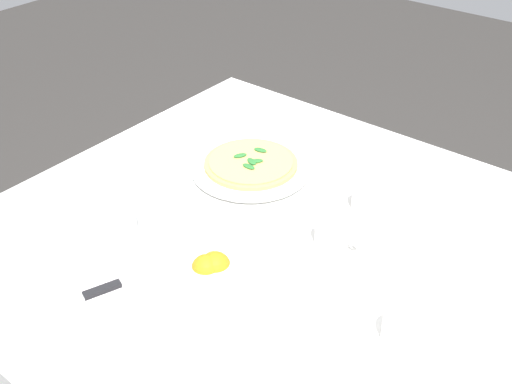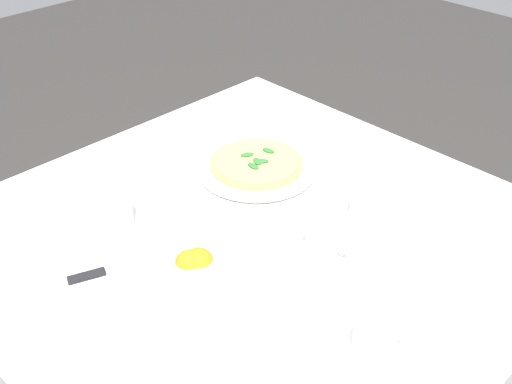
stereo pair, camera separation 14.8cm
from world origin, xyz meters
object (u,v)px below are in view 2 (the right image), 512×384
Objects in this scene: pizza_plate at (257,167)px; water_glass_right_edge at (117,210)px; dinner_knife at (61,283)px; citrus_bowl at (198,265)px; coffee_cup_near_left at (323,240)px; napkin_folded at (64,288)px; coffee_cup_back_corner at (367,208)px; coffee_cup_far_right at (375,342)px; pizza at (257,163)px.

pizza_plate is 0.39m from water_glass_right_edge.
citrus_bowl is at bearing 166.99° from dinner_knife.
citrus_bowl is at bearing -28.28° from coffee_cup_near_left.
napkin_folded reaches higher than pizza_plate.
coffee_cup_back_corner is 0.56m from water_glass_right_edge.
water_glass_right_edge is (0.42, -0.38, 0.02)m from coffee_cup_back_corner.
water_glass_right_edge is 0.25m from citrus_bowl.
coffee_cup_back_corner is at bearing 162.98° from citrus_bowl.
coffee_cup_near_left reaches higher than coffee_cup_back_corner.
coffee_cup_near_left is at bearing 124.26° from water_glass_right_edge.
coffee_cup_near_left is at bearing 69.05° from pizza_plate.
coffee_cup_far_right reaches higher than dinner_knife.
napkin_folded is at bearing 26.82° from water_glass_right_edge.
coffee_cup_near_left reaches higher than dinner_knife.
pizza_plate is 0.01m from pizza.
water_glass_right_edge reaches higher than pizza_plate.
pizza_plate is 2.37× the size of coffee_cup_far_right.
coffee_cup_near_left reaches higher than pizza_plate.
citrus_bowl is (-0.02, 0.25, -0.02)m from water_glass_right_edge.
coffee_cup_back_corner is (-0.04, 0.32, 0.02)m from pizza_plate.
coffee_cup_far_right is 0.64m from water_glass_right_edge.
coffee_cup_near_left reaches higher than citrus_bowl.
coffee_cup_near_left is at bearing 169.91° from dinner_knife.
pizza is at bearing -154.34° from dinner_knife.
water_glass_right_edge is at bearing -41.68° from coffee_cup_back_corner.
pizza is 1.85× the size of coffee_cup_far_right.
coffee_cup_back_corner is at bearing 173.72° from napkin_folded.
dinner_knife is at bearing -34.10° from citrus_bowl.
napkin_folded is at bearing 4.69° from pizza_plate.
coffee_cup_back_corner is 0.98× the size of coffee_cup_near_left.
water_glass_right_edge reaches higher than citrus_bowl.
coffee_cup_back_corner is at bearing 177.40° from dinner_knife.
dinner_knife is (0.31, -0.53, -0.00)m from coffee_cup_far_right.
napkin_folded is (0.46, -0.28, -0.02)m from coffee_cup_near_left.
water_glass_right_edge is 0.55× the size of dinner_knife.
dinner_knife is at bearing -31.18° from coffee_cup_near_left.
dinner_knife is (0.46, -0.28, -0.01)m from coffee_cup_near_left.
citrus_bowl reaches higher than pizza.
dinner_knife is at bearing 26.29° from water_glass_right_edge.
coffee_cup_far_right reaches higher than pizza_plate.
pizza_plate is 0.64m from coffee_cup_far_right.
pizza_plate is at bearing -115.69° from coffee_cup_far_right.
dinner_knife is 1.26× the size of citrus_bowl.
pizza_plate is 0.59m from napkin_folded.
citrus_bowl reaches higher than pizza_plate.
citrus_bowl reaches higher than napkin_folded.
coffee_cup_back_corner is 1.00× the size of coffee_cup_far_right.
water_glass_right_edge is (0.39, -0.05, 0.03)m from pizza_plate.
napkin_folded is at bearing -23.70° from coffee_cup_back_corner.
pizza is 0.59m from napkin_folded.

